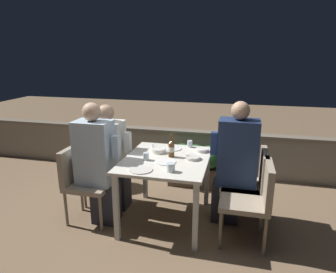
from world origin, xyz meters
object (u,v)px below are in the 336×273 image
person_white_polo (111,157)px  potted_plant (99,156)px  chair_left_far (96,165)px  chair_right_near (255,195)px  person_navy_jumper (234,163)px  beer_bottle (171,148)px  chair_right_far (252,180)px  chair_left_near (82,176)px  person_blue_shirt (98,164)px

person_white_polo → potted_plant: size_ratio=1.83×
chair_left_far → chair_right_near: (1.82, -0.34, 0.00)m
person_navy_jumper → potted_plant: (-1.83, 0.52, -0.25)m
chair_right_near → beer_bottle: 0.96m
chair_left_far → beer_bottle: beer_bottle is taller
chair_right_near → potted_plant: chair_right_near is taller
person_white_polo → person_navy_jumper: size_ratio=0.93×
chair_right_near → chair_right_far: (-0.02, 0.35, 0.00)m
chair_right_far → beer_bottle: size_ratio=3.32×
chair_left_near → person_white_polo: (0.19, 0.33, 0.12)m
person_navy_jumper → chair_left_near: bearing=-168.2°
person_blue_shirt → person_navy_jumper: person_navy_jumper is taller
chair_left_far → person_white_polo: 0.23m
beer_bottle → chair_left_near: bearing=-166.4°
chair_right_near → person_white_polo: bearing=168.0°
chair_left_far → chair_right_far: same height
chair_left_near → person_navy_jumper: bearing=11.8°
person_blue_shirt → chair_right_near: 1.63m
chair_left_near → beer_bottle: beer_bottle is taller
chair_left_near → chair_right_near: 1.82m
person_white_polo → chair_right_far: 1.61m
potted_plant → person_navy_jumper: bearing=-15.9°
person_blue_shirt → person_navy_jumper: bearing=13.4°
potted_plant → person_blue_shirt: bearing=-64.0°
chair_left_far → potted_plant: chair_left_far is taller
potted_plant → chair_left_near: bearing=-75.3°
chair_right_near → potted_plant: bearing=156.9°
chair_right_far → person_white_polo: bearing=-179.9°
person_blue_shirt → chair_right_far: (1.60, 0.34, -0.16)m
chair_left_far → chair_right_far: size_ratio=1.00×
chair_right_far → person_navy_jumper: bearing=180.0°
person_white_polo → potted_plant: person_white_polo is taller
person_white_polo → chair_right_far: bearing=0.1°
person_blue_shirt → person_navy_jumper: (1.41, 0.34, 0.01)m
chair_right_far → person_blue_shirt: bearing=-168.1°
person_navy_jumper → beer_bottle: bearing=-170.7°
chair_left_near → chair_right_far: 1.83m
beer_bottle → person_white_polo: bearing=172.1°
person_navy_jumper → beer_bottle: size_ratio=5.36×
chair_left_near → person_white_polo: person_white_polo is taller
person_blue_shirt → potted_plant: (-0.42, 0.86, -0.25)m
person_navy_jumper → chair_right_near: bearing=-58.7°
chair_left_near → person_navy_jumper: 1.65m
chair_left_near → chair_right_near: (1.82, -0.01, 0.00)m
person_blue_shirt → chair_left_far: size_ratio=1.59×
person_white_polo → potted_plant: bearing=128.6°
chair_right_far → chair_right_near: bearing=-87.1°
person_navy_jumper → chair_left_far: bearing=-179.9°
person_blue_shirt → chair_right_far: size_ratio=1.59×
chair_left_near → beer_bottle: (0.95, 0.23, 0.32)m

